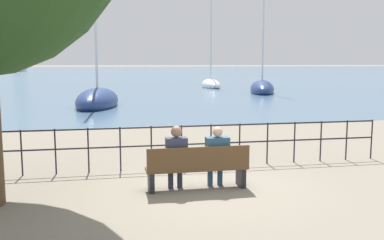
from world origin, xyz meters
name	(u,v)px	position (x,y,z in m)	size (l,w,h in m)	color
ground_plane	(197,188)	(0.00, 0.00, 0.00)	(1000.00, 1000.00, 0.00)	gray
harbor_water	(110,70)	(0.00, 158.64, 0.00)	(600.00, 300.00, 0.01)	slate
park_bench	(198,168)	(0.00, -0.07, 0.44)	(2.06, 0.45, 0.90)	brown
seated_person_left	(176,155)	(-0.42, 0.01, 0.72)	(0.42, 0.35, 1.30)	#2D3347
seated_person_right	(217,154)	(0.42, 0.01, 0.69)	(0.47, 0.35, 1.26)	navy
promenade_railing	(182,140)	(0.00, 1.77, 0.69)	(10.30, 0.04, 1.05)	black
sailboat_0	(262,88)	(11.41, 26.54, 0.38)	(4.02, 6.97, 12.71)	navy
sailboat_1	(211,84)	(9.05, 35.31, 0.34)	(2.26, 6.08, 11.30)	white
sailboat_3	(98,100)	(-2.25, 17.32, 0.37)	(3.19, 6.26, 11.77)	navy
harbor_lighthouse	(18,31)	(-27.37, 131.95, 12.09)	(4.05, 4.05, 25.99)	white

